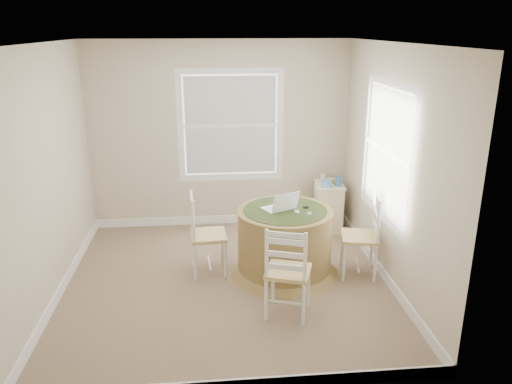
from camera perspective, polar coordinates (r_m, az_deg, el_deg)
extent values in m
cube|color=#836853|center=(5.75, -3.33, -10.34)|extent=(3.60, 3.60, 0.02)
cube|color=white|center=(5.04, -3.90, 16.75)|extent=(3.60, 3.60, 0.02)
cube|color=beige|center=(7.00, -4.15, 6.40)|extent=(3.60, 0.02, 2.60)
cube|color=beige|center=(3.55, -2.48, -5.80)|extent=(3.60, 0.02, 2.60)
cube|color=beige|center=(5.50, -22.80, 1.62)|extent=(0.02, 3.60, 2.60)
cube|color=beige|center=(5.60, 15.26, 2.73)|extent=(0.02, 3.60, 2.60)
cube|color=white|center=(7.34, -3.92, -3.14)|extent=(3.60, 0.02, 0.12)
cube|color=white|center=(5.94, -21.13, -9.89)|extent=(0.02, 3.60, 0.12)
cube|color=white|center=(6.04, 14.09, -8.67)|extent=(0.02, 3.60, 0.12)
cylinder|color=olive|center=(5.77, 3.28, -5.38)|extent=(1.07, 1.07, 0.70)
cone|color=olive|center=(5.94, 3.21, -8.80)|extent=(1.27, 1.27, 0.08)
cylinder|color=olive|center=(5.65, 3.34, -2.24)|extent=(1.09, 1.09, 0.03)
cylinder|color=#32441D|center=(5.64, 3.34, -2.09)|extent=(0.95, 0.95, 0.01)
cone|color=#32441D|center=(5.66, 3.33, -2.62)|extent=(1.05, 1.05, 0.10)
cube|color=white|center=(5.69, 2.56, -1.87)|extent=(0.41, 0.37, 0.02)
cube|color=silver|center=(5.68, 2.56, -1.78)|extent=(0.31, 0.24, 0.00)
cube|color=black|center=(5.53, 3.45, -1.17)|extent=(0.33, 0.21, 0.22)
ellipsoid|color=white|center=(5.58, 4.68, -2.23)|extent=(0.06, 0.10, 0.03)
cube|color=#B7BABF|center=(5.55, 6.15, -2.49)|extent=(0.05, 0.09, 0.02)
cube|color=black|center=(5.71, 5.70, -1.81)|extent=(0.06, 0.05, 0.02)
cube|color=beige|center=(7.10, 8.27, -1.74)|extent=(0.39, 0.51, 0.66)
cube|color=beige|center=(7.00, 8.40, 0.86)|extent=(0.42, 0.54, 0.02)
cube|color=beige|center=(7.15, 6.95, -3.23)|extent=(0.05, 0.41, 0.14)
cube|color=beige|center=(7.08, 7.01, -1.71)|extent=(0.05, 0.41, 0.14)
cube|color=beige|center=(7.02, 7.07, -0.23)|extent=(0.05, 0.41, 0.14)
cube|color=#5889C9|center=(6.87, 8.09, 1.06)|extent=(0.13, 0.13, 0.10)
cube|color=gold|center=(7.03, 8.80, 1.26)|extent=(0.16, 0.11, 0.06)
cube|color=#326498|center=(6.92, 9.29, 1.22)|extent=(0.09, 0.09, 0.12)
cylinder|color=beige|center=(7.09, 7.74, 1.58)|extent=(0.07, 0.07, 0.09)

